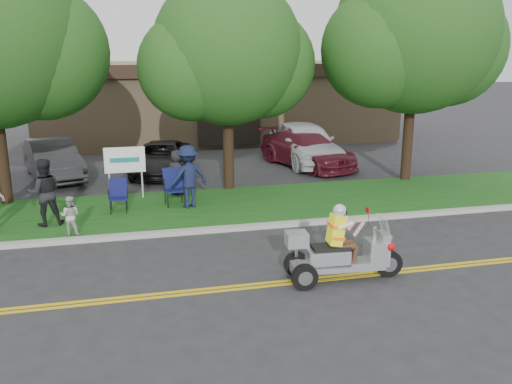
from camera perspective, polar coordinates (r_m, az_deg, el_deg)
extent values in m
plane|color=#28282B|center=(11.77, 1.32, -8.67)|extent=(120.00, 120.00, 0.00)
cube|color=gold|center=(11.25, 2.09, -9.78)|extent=(60.00, 0.10, 0.01)
cube|color=gold|center=(11.39, 1.87, -9.46)|extent=(60.00, 0.10, 0.01)
cube|color=#A8A89E|center=(14.52, -1.75, -3.78)|extent=(60.00, 0.25, 0.12)
cube|color=#144612|center=(16.53, -3.28, -1.47)|extent=(60.00, 4.00, 0.10)
cube|color=#9E7F5B|center=(29.93, -4.31, 9.63)|extent=(18.00, 8.00, 4.00)
cube|color=black|center=(25.84, -2.90, 12.62)|extent=(18.00, 0.30, 0.60)
sphere|color=#1F4915|center=(17.88, -21.74, 13.50)|extent=(4.05, 4.05, 4.05)
cylinder|color=#332114|center=(18.11, -2.95, 6.59)|extent=(0.36, 0.36, 4.20)
sphere|color=#1F4915|center=(17.93, -3.06, 14.68)|extent=(4.80, 4.80, 4.80)
sphere|color=#1F4915|center=(18.48, 0.55, 13.31)|extent=(3.60, 3.60, 3.60)
sphere|color=#1F4915|center=(17.56, -6.86, 12.88)|extent=(3.36, 3.36, 3.36)
cylinder|color=#332114|center=(20.11, 15.84, 7.68)|extent=(0.36, 0.36, 4.76)
sphere|color=#1F4915|center=(19.99, 16.45, 15.92)|extent=(5.60, 5.60, 5.60)
sphere|color=#1F4915|center=(20.96, 19.36, 14.22)|extent=(4.20, 4.20, 4.20)
sphere|color=#1F4915|center=(19.16, 12.86, 14.43)|extent=(3.92, 3.92, 3.92)
cylinder|color=silver|center=(17.53, -15.13, 0.65)|extent=(0.06, 0.06, 1.10)
cylinder|color=silver|center=(17.53, -11.87, 0.84)|extent=(0.06, 0.06, 1.10)
cube|color=white|center=(17.35, -13.66, 3.31)|extent=(1.25, 0.06, 0.80)
cylinder|color=black|center=(11.90, 13.79, -7.33)|extent=(0.58, 0.17, 0.58)
cylinder|color=black|center=(11.01, 5.15, -8.92)|extent=(0.55, 0.18, 0.54)
cylinder|color=black|center=(11.62, 4.28, -7.57)|extent=(0.55, 0.18, 0.54)
cube|color=#AFB4B9|center=(11.52, 8.92, -7.61)|extent=(1.85, 0.57, 0.17)
cube|color=#AFB4B9|center=(11.36, 7.57, -6.79)|extent=(0.89, 0.50, 0.34)
cube|color=black|center=(11.30, 7.84, -5.82)|extent=(0.80, 0.46, 0.10)
cube|color=#AFB4B9|center=(11.69, 12.57, -6.15)|extent=(0.46, 0.49, 0.53)
cube|color=silver|center=(11.55, 13.35, -3.51)|extent=(0.22, 0.45, 0.47)
cube|color=#AFB4B9|center=(11.04, 4.29, -4.96)|extent=(0.46, 0.43, 0.29)
sphere|color=#B20C0F|center=(11.59, 13.89, -5.49)|extent=(0.21, 0.21, 0.21)
cube|color=yellow|center=(11.21, 8.43, -3.94)|extent=(0.36, 0.41, 0.62)
sphere|color=silver|center=(11.10, 8.79, -1.95)|extent=(0.28, 0.28, 0.28)
cylinder|color=black|center=(16.23, -9.27, -0.91)|extent=(0.03, 0.03, 0.47)
cylinder|color=black|center=(16.32, -7.49, -0.76)|extent=(0.03, 0.03, 0.47)
cylinder|color=black|center=(16.68, -9.54, -0.50)|extent=(0.03, 0.03, 0.47)
cylinder|color=black|center=(16.76, -7.81, -0.35)|extent=(0.03, 0.03, 0.47)
cube|color=#10174F|center=(16.43, -8.56, 0.20)|extent=(0.64, 0.59, 0.04)
cube|color=#10174F|center=(16.60, -8.76, 1.49)|extent=(0.60, 0.23, 0.64)
cylinder|color=black|center=(15.99, -15.07, -1.61)|extent=(0.03, 0.03, 0.40)
cylinder|color=black|center=(15.96, -13.50, -1.54)|extent=(0.03, 0.03, 0.40)
cylinder|color=black|center=(16.37, -14.98, -1.22)|extent=(0.03, 0.03, 0.40)
cylinder|color=black|center=(16.34, -13.45, -1.15)|extent=(0.03, 0.03, 0.40)
cube|color=#10144C|center=(16.11, -14.29, -0.66)|extent=(0.52, 0.48, 0.04)
cube|color=#10144C|center=(16.25, -14.32, 0.48)|extent=(0.51, 0.17, 0.54)
imported|color=black|center=(15.41, -21.39, -0.04)|extent=(0.98, 0.83, 1.80)
imported|color=#141B39|center=(16.13, -7.15, 1.64)|extent=(1.37, 1.05, 1.87)
imported|color=black|center=(17.64, -8.31, 2.06)|extent=(0.85, 0.73, 1.47)
imported|color=#B8B8B1|center=(14.50, -18.98, -2.35)|extent=(0.56, 0.48, 1.01)
imported|color=#2B2B2D|center=(21.43, -20.58, 3.23)|extent=(2.74, 4.69, 1.46)
imported|color=black|center=(21.18, -9.90, 3.51)|extent=(2.91, 4.73, 1.22)
imported|color=#4F121D|center=(22.27, 5.41, 4.48)|extent=(3.44, 5.29, 1.43)
imported|color=silver|center=(22.87, 5.18, 5.19)|extent=(2.17, 5.22, 1.77)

